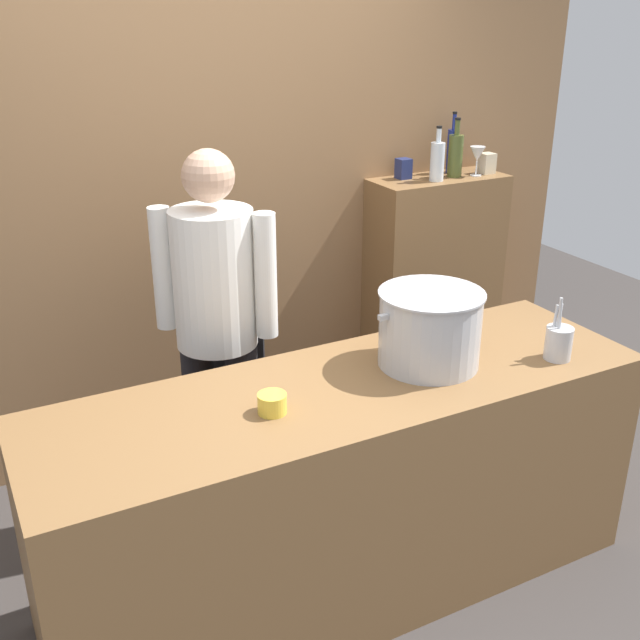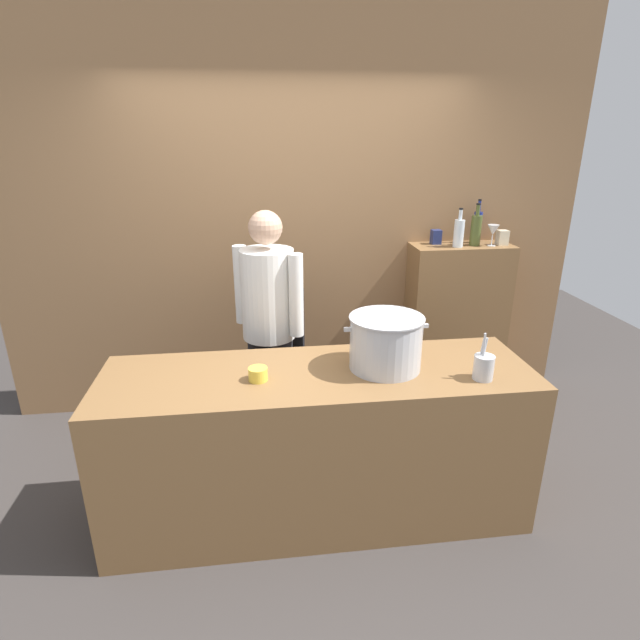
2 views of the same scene
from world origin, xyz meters
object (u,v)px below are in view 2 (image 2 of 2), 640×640
(stockpot_large, at_px, (386,343))
(utensil_crock, at_px, (483,367))
(wine_glass_wide, at_px, (493,231))
(chef, at_px, (269,318))
(wine_bottle_clear, at_px, (459,232))
(spice_tin_cream, at_px, (502,238))
(wine_bottle_cobalt, at_px, (477,226))
(butter_jar, at_px, (258,374))
(wine_bottle_olive, at_px, (476,230))
(spice_tin_navy, at_px, (436,237))

(stockpot_large, bearing_deg, utensil_crock, -22.77)
(wine_glass_wide, bearing_deg, chef, -165.19)
(wine_bottle_clear, xyz_separation_m, spice_tin_cream, (0.36, 0.03, -0.05))
(chef, bearing_deg, wine_glass_wide, -125.68)
(chef, relative_size, spice_tin_cream, 15.05)
(stockpot_large, distance_m, wine_bottle_cobalt, 1.66)
(stockpot_large, bearing_deg, butter_jar, -174.54)
(wine_bottle_cobalt, height_order, wine_bottle_olive, wine_bottle_cobalt)
(wine_bottle_olive, relative_size, spice_tin_navy, 2.93)
(utensil_crock, xyz_separation_m, wine_bottle_cobalt, (0.55, 1.45, 0.46))
(utensil_crock, relative_size, spice_tin_navy, 2.38)
(spice_tin_navy, xyz_separation_m, spice_tin_cream, (0.48, -0.10, 0.00))
(chef, relative_size, wine_bottle_olive, 5.33)
(chef, distance_m, wine_bottle_cobalt, 1.78)
(spice_tin_navy, bearing_deg, spice_tin_cream, -11.82)
(wine_bottle_clear, height_order, spice_tin_cream, wine_bottle_clear)
(wine_bottle_olive, bearing_deg, butter_jar, -143.36)
(butter_jar, distance_m, wine_bottle_olive, 2.11)
(wine_glass_wide, relative_size, spice_tin_cream, 1.43)
(butter_jar, xyz_separation_m, spice_tin_cream, (1.86, 1.21, 0.42))
(chef, bearing_deg, spice_tin_cream, -125.66)
(spice_tin_cream, bearing_deg, wine_bottle_clear, -175.81)
(wine_bottle_cobalt, xyz_separation_m, wine_bottle_clear, (-0.20, -0.13, -0.02))
(butter_jar, bearing_deg, utensil_crock, -6.51)
(chef, height_order, stockpot_large, chef)
(utensil_crock, relative_size, butter_jar, 2.54)
(wine_glass_wide, bearing_deg, spice_tin_cream, 15.34)
(spice_tin_navy, bearing_deg, chef, -156.19)
(stockpot_large, distance_m, wine_glass_wide, 1.60)
(wine_glass_wide, height_order, spice_tin_cream, wine_glass_wide)
(butter_jar, relative_size, spice_tin_navy, 0.94)
(utensil_crock, relative_size, wine_glass_wide, 1.60)
(wine_bottle_cobalt, bearing_deg, wine_glass_wide, -63.82)
(wine_glass_wide, bearing_deg, butter_jar, -146.08)
(wine_bottle_cobalt, xyz_separation_m, wine_bottle_olive, (-0.05, -0.09, -0.01))
(stockpot_large, distance_m, utensil_crock, 0.51)
(chef, height_order, spice_tin_cream, chef)
(butter_jar, relative_size, spice_tin_cream, 0.90)
(wine_bottle_cobalt, relative_size, wine_bottle_clear, 1.15)
(stockpot_large, height_order, wine_glass_wide, wine_glass_wide)
(chef, xyz_separation_m, wine_bottle_clear, (1.42, 0.44, 0.45))
(butter_jar, xyz_separation_m, wine_bottle_cobalt, (1.70, 1.32, 0.49))
(stockpot_large, distance_m, wine_bottle_clear, 1.44)
(wine_glass_wide, xyz_separation_m, spice_tin_cream, (0.09, 0.03, -0.06))
(spice_tin_navy, distance_m, spice_tin_cream, 0.49)
(butter_jar, bearing_deg, spice_tin_navy, 43.65)
(wine_bottle_olive, bearing_deg, spice_tin_cream, -3.72)
(stockpot_large, xyz_separation_m, butter_jar, (-0.68, -0.07, -0.11))
(utensil_crock, height_order, wine_bottle_clear, wine_bottle_clear)
(butter_jar, xyz_separation_m, spice_tin_navy, (1.38, 1.31, 0.42))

